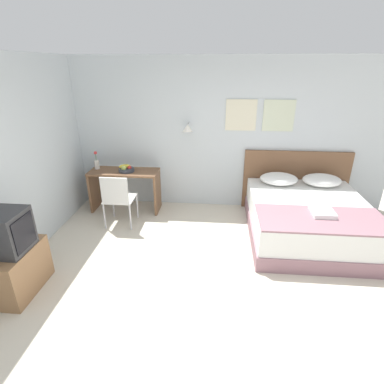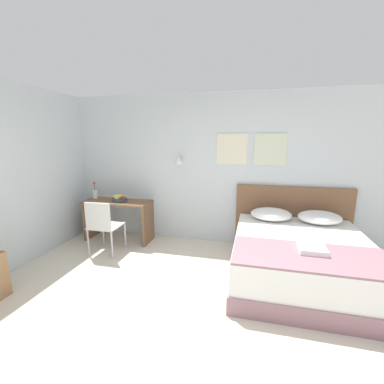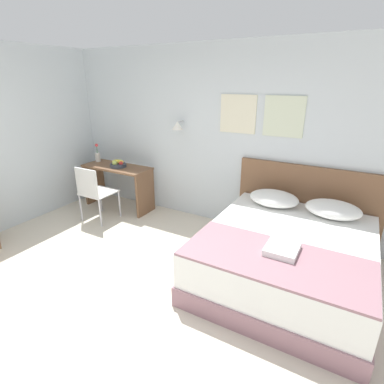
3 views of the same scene
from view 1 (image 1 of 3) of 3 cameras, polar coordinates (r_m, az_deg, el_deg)
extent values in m
plane|color=beige|center=(3.72, 4.27, -19.10)|extent=(24.00, 24.00, 0.00)
cube|color=silver|center=(5.42, 5.28, 10.57)|extent=(5.96, 0.06, 2.65)
cube|color=beige|center=(5.32, 9.32, 14.25)|extent=(0.52, 0.02, 0.52)
cube|color=beige|center=(5.40, 16.18, 13.79)|extent=(0.52, 0.02, 0.52)
cylinder|color=#B2B2B7|center=(5.29, -0.75, 12.85)|extent=(0.02, 0.16, 0.02)
cone|color=white|center=(5.22, -0.85, 12.13)|extent=(0.17, 0.17, 0.12)
cube|color=gray|center=(5.05, 20.85, -6.75)|extent=(1.75, 1.97, 0.22)
cube|color=white|center=(4.91, 21.33, -3.75)|extent=(1.71, 1.93, 0.37)
cube|color=brown|center=(5.76, 19.02, 2.07)|extent=(1.87, 0.06, 1.10)
ellipsoid|color=white|center=(5.35, 16.20, 2.43)|extent=(0.64, 0.46, 0.19)
ellipsoid|color=white|center=(5.53, 23.49, 2.08)|extent=(0.64, 0.46, 0.19)
cube|color=gray|center=(4.35, 23.59, -4.79)|extent=(1.69, 0.79, 0.02)
cube|color=white|center=(4.45, 23.59, -3.50)|extent=(0.29, 0.34, 0.06)
cube|color=brown|center=(5.47, -12.86, 3.77)|extent=(1.22, 0.49, 0.03)
cube|color=brown|center=(5.80, -18.10, 0.33)|extent=(0.04, 0.45, 0.72)
cube|color=brown|center=(5.45, -6.59, -0.09)|extent=(0.04, 0.45, 0.72)
cube|color=white|center=(5.09, -13.53, -1.18)|extent=(0.47, 0.47, 0.02)
cube|color=white|center=(4.81, -14.57, 0.22)|extent=(0.43, 0.03, 0.44)
cylinder|color=#B7B7BC|center=(5.43, -14.77, -2.40)|extent=(0.03, 0.03, 0.45)
cylinder|color=#B7B7BC|center=(5.31, -10.39, -2.62)|extent=(0.03, 0.03, 0.45)
cylinder|color=#B7B7BC|center=(5.08, -16.33, -4.48)|extent=(0.03, 0.03, 0.45)
cylinder|color=#B7B7BC|center=(4.94, -11.66, -4.78)|extent=(0.03, 0.03, 0.45)
cylinder|color=#333842|center=(5.41, -12.37, 4.12)|extent=(0.27, 0.27, 0.05)
sphere|color=red|center=(5.39, -11.82, 4.57)|extent=(0.07, 0.07, 0.07)
ellipsoid|color=yellow|center=(5.44, -12.67, 4.79)|extent=(0.22, 0.15, 0.08)
sphere|color=#B2C156|center=(5.36, -12.86, 4.47)|extent=(0.09, 0.09, 0.09)
cylinder|color=silver|center=(5.68, -17.67, 5.00)|extent=(0.09, 0.09, 0.16)
cylinder|color=#3D7538|center=(5.63, -17.85, 6.43)|extent=(0.01, 0.01, 0.14)
sphere|color=#DB3838|center=(5.62, -17.94, 7.12)|extent=(0.06, 0.06, 0.06)
cube|color=#8E6642|center=(4.16, -30.60, -12.74)|extent=(0.47, 0.73, 0.56)
cube|color=#2D2D30|center=(3.90, -32.14, -6.44)|extent=(0.45, 0.44, 0.48)
cube|color=black|center=(3.77, -29.31, -6.80)|extent=(0.01, 0.35, 0.37)
camera|label=2|loc=(1.25, 42.93, -13.21)|focal=24.00mm
camera|label=3|loc=(2.30, 61.50, 2.15)|focal=28.00mm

